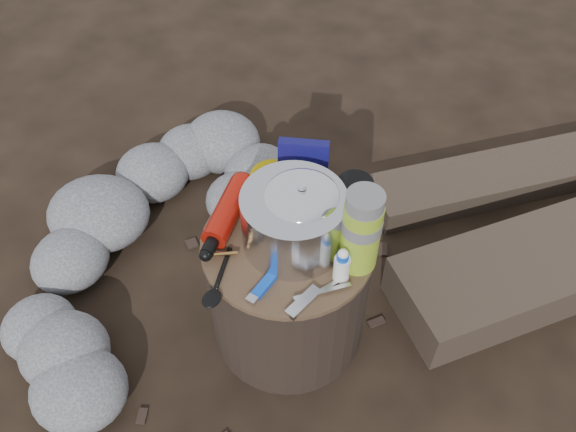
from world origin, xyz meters
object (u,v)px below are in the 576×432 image
at_px(fuel_bottle, 228,211).
at_px(thermos, 361,231).
at_px(camping_pot, 301,213).
at_px(travel_mug, 354,200).
at_px(stump, 288,288).

xyz_separation_m(fuel_bottle, thermos, (0.33, 0.01, 0.08)).
distance_m(camping_pot, thermos, 0.15).
xyz_separation_m(camping_pot, travel_mug, (0.09, 0.11, -0.02)).
bearing_deg(stump, camping_pot, 54.72).
distance_m(camping_pot, fuel_bottle, 0.19).
relative_size(camping_pot, thermos, 0.78).
height_order(stump, thermos, thermos).
bearing_deg(camping_pot, stump, -125.28).
distance_m(stump, thermos, 0.35).
bearing_deg(thermos, fuel_bottle, -178.10).
height_order(stump, camping_pot, camping_pot).
distance_m(fuel_bottle, travel_mug, 0.31).
height_order(fuel_bottle, thermos, thermos).
distance_m(thermos, travel_mug, 0.15).
bearing_deg(fuel_bottle, thermos, -5.73).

